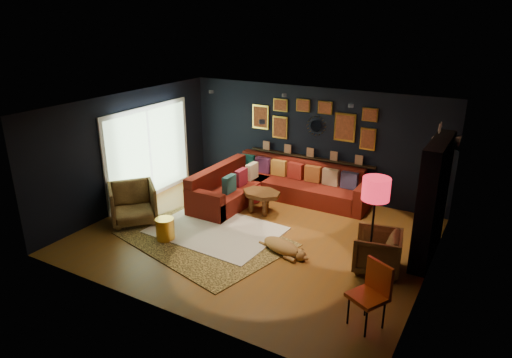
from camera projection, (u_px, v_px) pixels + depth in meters
The scene contains 20 objects.
floor at pixel (255, 236), 9.12m from camera, with size 6.50×6.50×0.00m, color brown.
room_walls at pixel (255, 160), 8.57m from camera, with size 6.50×6.50×6.50m.
sectional at pixel (270, 187), 10.76m from camera, with size 3.41×2.69×0.86m.
ledge at pixel (310, 157), 10.98m from camera, with size 3.20×0.12×0.04m, color black.
gallery_wall at pixel (312, 121), 10.71m from camera, with size 3.15×0.04×1.02m.
sunburst_mirror at pixel (316, 126), 10.70m from camera, with size 0.47×0.16×0.47m.
fireplace at pixel (431, 204), 8.05m from camera, with size 0.31×1.60×2.20m.
deer_head at pixel (447, 142), 8.08m from camera, with size 0.50×0.28×0.45m.
sliding_door at pixel (149, 153), 10.73m from camera, with size 0.06×2.80×2.20m.
ceiling_spots at pixel (275, 102), 8.88m from camera, with size 3.30×2.50×0.06m.
shag_rug at pixel (216, 230), 9.32m from camera, with size 2.50×1.82×0.03m, color white.
leopard_rug at pixel (204, 239), 8.99m from camera, with size 3.15×2.25×0.02m, color tan.
coffee_table at pixel (261, 196), 10.08m from camera, with size 0.94×0.72×0.45m.
pouf at pixel (250, 193), 10.73m from camera, with size 0.51×0.51×0.34m, color maroon.
armchair_left at pixel (133, 202), 9.57m from camera, with size 0.91×0.85×0.94m, color #B17F41.
armchair_right at pixel (377, 249), 7.80m from camera, with size 0.76×0.71×0.78m, color #B17F41.
gold_stool at pixel (165, 229), 8.90m from camera, with size 0.36×0.36×0.45m, color gold.
orange_chair at pixel (372, 289), 6.36m from camera, with size 0.62×0.62×0.97m.
floor_lamp at pixel (376, 193), 7.50m from camera, with size 0.46×0.46×1.68m.
dog at pixel (282, 244), 8.41m from camera, with size 1.12×0.55×0.35m, color #A36F42, non-canonical shape.
Camera 1 is at (4.09, -7.07, 4.22)m, focal length 32.00 mm.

